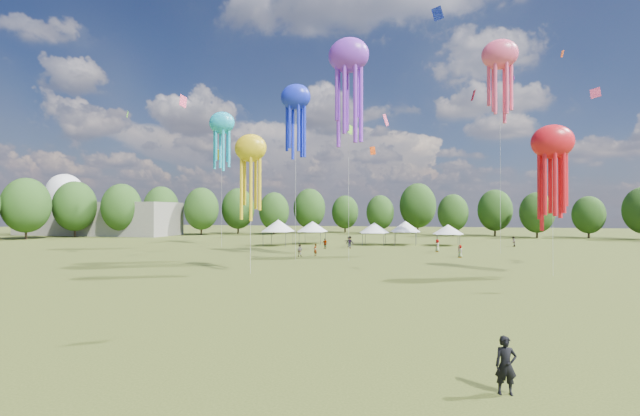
# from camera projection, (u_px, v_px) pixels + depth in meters

# --- Properties ---
(ground) EXTENTS (300.00, 300.00, 0.00)m
(ground) POSITION_uv_depth(u_px,v_px,m) (267.00, 353.00, 17.00)
(ground) COLOR #384416
(ground) RESTS_ON ground
(observer_main) EXTENTS (0.70, 0.49, 1.81)m
(observer_main) POSITION_uv_depth(u_px,v_px,m) (506.00, 365.00, 13.12)
(observer_main) COLOR black
(observer_main) RESTS_ON ground
(spectator_near) EXTENTS (0.81, 0.66, 1.56)m
(spectator_near) POSITION_uv_depth(u_px,v_px,m) (300.00, 251.00, 53.50)
(spectator_near) COLOR gray
(spectator_near) RESTS_ON ground
(spectators_far) EXTENTS (30.12, 22.68, 1.92)m
(spectators_far) POSITION_uv_depth(u_px,v_px,m) (388.00, 244.00, 63.91)
(spectators_far) COLOR gray
(spectators_far) RESTS_ON ground
(festival_tents) EXTENTS (33.33, 12.27, 4.42)m
(festival_tents) POSITION_uv_depth(u_px,v_px,m) (355.00, 227.00, 72.56)
(festival_tents) COLOR #47474C
(festival_tents) RESTS_ON ground
(show_kites) EXTENTS (47.17, 29.38, 29.50)m
(show_kites) POSITION_uv_depth(u_px,v_px,m) (366.00, 104.00, 53.32)
(show_kites) COLOR #1727D4
(show_kites) RESTS_ON ground
(small_kites) EXTENTS (71.72, 61.55, 45.64)m
(small_kites) POSITION_uv_depth(u_px,v_px,m) (352.00, 35.00, 59.28)
(small_kites) COLOR #1727D4
(small_kites) RESTS_ON ground
(treeline) EXTENTS (201.57, 95.24, 13.43)m
(treeline) POSITION_uv_depth(u_px,v_px,m) (368.00, 207.00, 78.71)
(treeline) COLOR #38281C
(treeline) RESTS_ON ground
(hangar) EXTENTS (40.00, 12.00, 8.00)m
(hangar) POSITION_uv_depth(u_px,v_px,m) (98.00, 219.00, 104.04)
(hangar) COLOR gray
(hangar) RESTS_ON ground
(radome) EXTENTS (9.00, 9.00, 16.00)m
(radome) POSITION_uv_depth(u_px,v_px,m) (65.00, 196.00, 113.72)
(radome) COLOR white
(radome) RESTS_ON ground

